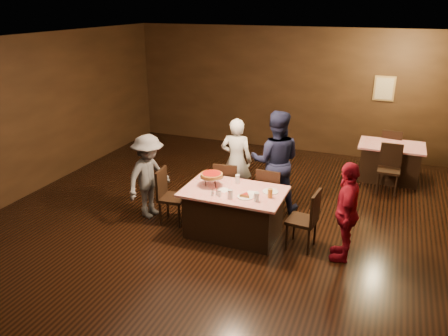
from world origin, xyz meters
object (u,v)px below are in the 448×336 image
at_px(chair_far_left, 227,186).
at_px(diner_white_jacket, 236,161).
at_px(main_table, 234,212).
at_px(chair_end_right, 302,219).
at_px(chair_back_near, 389,169).
at_px(glass_front_left, 230,194).
at_px(pizza_stand, 212,175).
at_px(diner_grey_knit, 149,176).
at_px(glass_back, 237,179).
at_px(chair_end_left, 173,197).
at_px(chair_back_far, 391,150).
at_px(chair_far_right, 271,193).
at_px(diner_navy_hoodie, 275,161).
at_px(plate_empty, 270,192).
at_px(glass_amber, 270,193).
at_px(glass_front_right, 257,197).
at_px(diner_red_shirt, 346,212).
at_px(back_table, 390,162).

distance_m(chair_far_left, diner_white_jacket, 0.57).
xyz_separation_m(main_table, chair_end_right, (1.10, 0.00, 0.09)).
relative_size(chair_back_near, glass_front_left, 6.79).
xyz_separation_m(pizza_stand, glass_front_left, (0.45, -0.35, -0.11)).
bearing_deg(diner_grey_knit, glass_back, -69.69).
bearing_deg(chair_end_left, chair_back_near, -57.64).
distance_m(chair_back_far, diner_grey_knit, 5.48).
relative_size(chair_far_right, diner_navy_hoodie, 0.52).
height_order(plate_empty, glass_amber, glass_amber).
distance_m(chair_far_right, chair_end_right, 1.03).
relative_size(main_table, chair_back_near, 1.68).
distance_m(chair_far_right, glass_front_right, 1.07).
relative_size(main_table, chair_far_left, 1.68).
xyz_separation_m(diner_grey_knit, diner_red_shirt, (3.33, -0.15, 0.01)).
bearing_deg(glass_front_right, glass_front_left, -172.87).
relative_size(back_table, diner_grey_knit, 0.88).
bearing_deg(chair_far_right, chair_end_left, 29.64).
height_order(chair_far_right, chair_back_far, same).
relative_size(plate_empty, glass_front_right, 1.79).
distance_m(back_table, pizza_stand, 4.29).
bearing_deg(chair_back_near, chair_back_far, 90.98).
height_order(chair_back_near, plate_empty, chair_back_near).
bearing_deg(chair_far_left, glass_front_right, 122.13).
distance_m(chair_end_right, diner_white_jacket, 1.96).
bearing_deg(chair_end_left, diner_red_shirt, -97.76).
xyz_separation_m(back_table, diner_white_jacket, (-2.65, -2.16, 0.42)).
xyz_separation_m(chair_end_right, diner_red_shirt, (0.64, -0.07, 0.28)).
distance_m(pizza_stand, glass_back, 0.44).
height_order(pizza_stand, glass_back, pizza_stand).
bearing_deg(glass_back, diner_grey_knit, -171.89).
bearing_deg(pizza_stand, chair_back_far, 56.04).
xyz_separation_m(main_table, back_table, (2.25, 3.38, 0.00)).
height_order(chair_end_left, diner_navy_hoodie, diner_navy_hoodie).
relative_size(chair_far_right, diner_red_shirt, 0.63).
bearing_deg(pizza_stand, glass_back, 35.54).
bearing_deg(chair_far_left, chair_end_right, 145.20).
bearing_deg(plate_empty, main_table, -164.74).
distance_m(chair_back_near, diner_navy_hoodie, 2.48).
height_order(chair_back_far, pizza_stand, pizza_stand).
bearing_deg(chair_end_right, glass_front_right, -63.25).
height_order(chair_back_near, glass_front_right, chair_back_near).
xyz_separation_m(chair_back_far, diner_navy_hoodie, (-1.89, -2.84, 0.44)).
height_order(chair_end_right, chair_back_near, same).
bearing_deg(chair_far_right, chair_back_far, -116.69).
height_order(diner_white_jacket, glass_amber, diner_white_jacket).
relative_size(main_table, glass_front_left, 11.43).
bearing_deg(glass_front_right, chair_end_left, 170.84).
height_order(pizza_stand, glass_front_left, pizza_stand).
bearing_deg(chair_back_near, diner_red_shirt, -99.54).
relative_size(chair_far_left, chair_end_right, 1.00).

